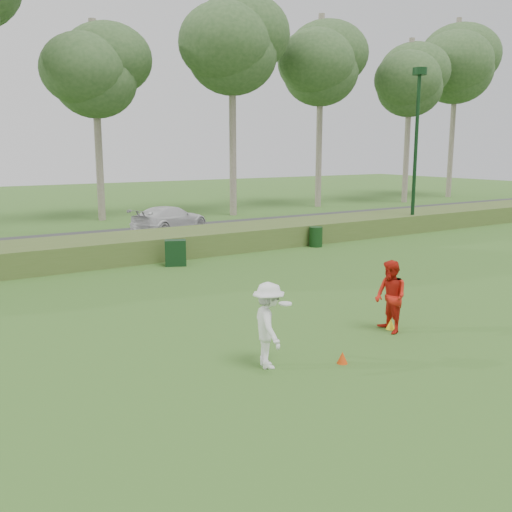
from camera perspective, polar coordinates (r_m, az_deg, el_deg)
ground at (r=13.36m, az=9.33°, el=-8.23°), size 120.00×120.00×0.00m
reed_strip at (r=23.31m, az=-10.60°, el=1.07°), size 80.00×3.00×0.90m
park_road at (r=28.03m, az=-14.40°, el=1.66°), size 80.00×6.00×0.06m
lamp_post at (r=30.36m, az=15.82°, el=12.82°), size 0.70×0.70×8.18m
tree_4 at (r=35.71m, az=-15.83°, el=17.30°), size 6.24×6.24×11.50m
tree_5 at (r=37.35m, az=-2.41°, el=20.28°), size 7.28×7.28×14.00m
tree_6 at (r=42.83m, az=6.48°, el=18.50°), size 7.02×7.02×13.50m
tree_7 at (r=47.42m, az=15.14°, el=16.54°), size 6.50×6.50×12.50m
tree_8 at (r=53.81m, az=19.40°, el=17.60°), size 8.06×8.06×15.00m
player_white at (r=11.34m, az=1.27°, el=-6.95°), size 1.01×1.26×1.73m
player_red at (r=13.82m, az=13.30°, el=-3.99°), size 0.82×0.96×1.72m
cone_orange at (r=11.89m, az=8.63°, el=-10.01°), size 0.22×0.22×0.24m
cone_yellow at (r=14.23m, az=13.33°, el=-6.64°), size 0.23×0.23×0.25m
utility_cabinet at (r=21.30m, az=-8.06°, el=0.31°), size 0.90×0.75×0.96m
trash_bin at (r=25.30m, az=6.00°, el=1.93°), size 0.70×0.70×0.88m
car_right at (r=29.80m, az=-8.60°, el=3.72°), size 4.81×3.34×1.29m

